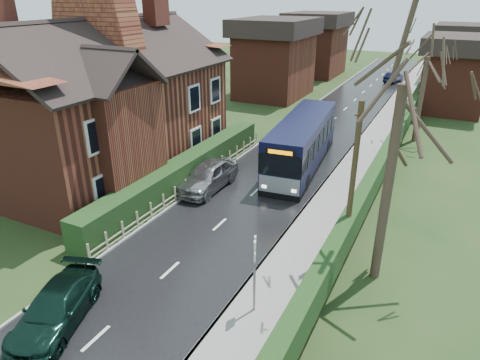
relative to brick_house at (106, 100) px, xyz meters
The scene contains 18 objects.
ground 10.87m from the brick_house, 28.67° to the right, with size 140.00×140.00×0.00m, color #31421C.
road 11.07m from the brick_house, 30.89° to the left, with size 6.00×100.00×0.02m, color black.
pavement 14.64m from the brick_house, 21.92° to the left, with size 2.50×100.00×0.14m, color slate.
kerb_right 13.59m from the brick_house, 23.91° to the left, with size 0.12×100.00×0.14m, color gray.
kerb_left 8.85m from the brick_house, 42.59° to the left, with size 0.12×100.00×0.10m, color gray.
front_hedge 6.02m from the brick_house, ahead, with size 1.20×16.00×1.60m, color black.
picket_fence 6.83m from the brick_house, ahead, with size 0.10×16.00×0.90m, color tan, non-canonical shape.
right_wall_hedge 15.80m from the brick_house, 19.77° to the left, with size 0.60×50.00×1.80m.
brick_house is the anchor object (origin of this frame).
bus 11.68m from the brick_house, 31.02° to the left, with size 3.30×10.22×3.05m.
car_silver 7.21m from the brick_house, ahead, with size 1.82×4.51×1.54m, color #A2A1A5.
car_green 13.46m from the brick_house, 56.49° to the right, with size 1.70×4.18×1.21m, color black.
car_distant 38.06m from the brick_house, 73.53° to the left, with size 1.26×3.62×1.19m, color black.
bus_stop_sign 14.91m from the brick_house, 30.55° to the right, with size 0.23×0.43×2.96m.
telegraph_pole 14.80m from the brick_house, ahead, with size 0.27×0.82×6.44m.
tree_right_near 16.68m from the brick_house, 12.51° to the right, with size 4.84×4.84×10.44m.
tree_right_far 21.15m from the brick_house, 42.80° to the left, with size 4.41×4.41×8.52m.
tree_house_side 9.00m from the brick_house, 120.19° to the left, with size 4.40×4.40×10.01m.
Camera 1 is at (8.62, -13.14, 9.99)m, focal length 32.00 mm.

